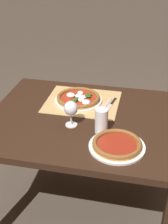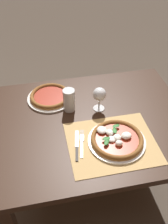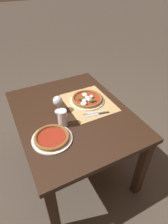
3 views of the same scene
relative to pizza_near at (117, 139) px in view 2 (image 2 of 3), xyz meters
The scene contains 9 objects.
ground_plane 0.79m from the pizza_near, 114.88° to the left, with size 24.00×24.00×0.00m, color #473D33.
dining_table 0.25m from the pizza_near, 114.88° to the left, with size 1.18×0.93×0.74m.
paper_placemat 0.03m from the pizza_near, behind, with size 0.47×0.40×0.00m, color tan.
pizza_near is the anchor object (origin of this frame).
pizza_far 0.55m from the pizza_near, 124.62° to the left, with size 0.30×0.30×0.04m.
wine_glass 0.30m from the pizza_near, 95.03° to the left, with size 0.08×0.08×0.16m.
pint_glass 0.39m from the pizza_near, 122.51° to the left, with size 0.07×0.07×0.15m.
fork 0.19m from the pizza_near, behind, with size 0.06×0.20×0.00m.
knife 0.22m from the pizza_near, behind, with size 0.06×0.21×0.01m.
Camera 2 is at (-0.28, -1.09, 1.80)m, focal length 42.00 mm.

